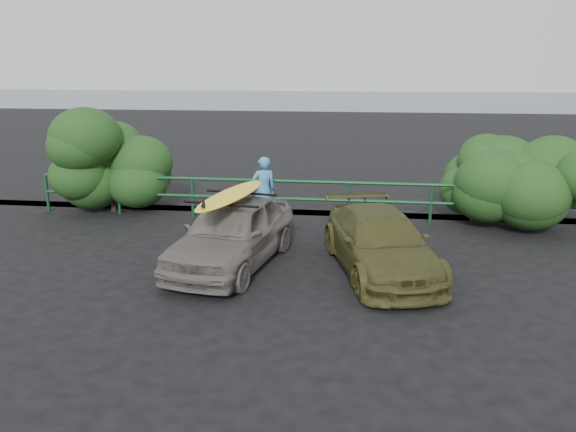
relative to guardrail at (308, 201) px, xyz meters
name	(u,v)px	position (x,y,z in m)	size (l,w,h in m)	color
ground	(279,299)	(0.00, -5.00, -0.52)	(80.00, 80.00, 0.00)	black
ocean	(353,99)	(0.00, 55.00, -0.52)	(200.00, 200.00, 0.00)	#515D63
guardrail	(308,201)	(0.00, 0.00, 0.00)	(14.00, 0.08, 1.04)	#134523
shrub_left	(130,165)	(-4.80, 0.40, 0.72)	(3.20, 2.40, 2.49)	#21491A
shrub_right	(513,183)	(5.00, 0.50, 0.48)	(3.20, 2.40, 1.99)	#21491A
sedan	(232,233)	(-1.15, -3.45, 0.14)	(1.56, 3.87, 1.32)	#68615D
olive_vehicle	(380,243)	(1.68, -3.42, 0.05)	(1.59, 3.92, 1.14)	#44441E
man	(264,190)	(-1.07, -0.36, 0.31)	(0.61, 0.40, 1.66)	#408CC1
roof_rack	(231,198)	(-1.15, -3.45, 0.82)	(1.49, 1.05, 0.05)	black
surfboard	(231,195)	(-1.15, -3.45, 0.89)	(0.59, 2.87, 0.08)	yellow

